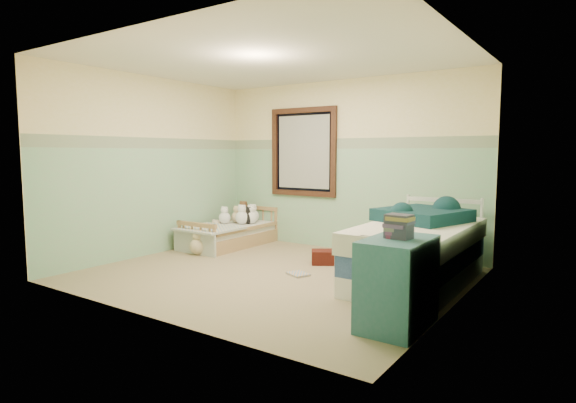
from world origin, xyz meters
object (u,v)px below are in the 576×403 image
Objects in this scene: twin_bed_frame at (416,274)px; red_pillow at (323,257)px; plush_floor_tan at (198,246)px; dresser at (397,283)px; floor_book at (298,274)px; toddler_bed_frame at (230,239)px; plush_floor_cream at (216,235)px.

red_pillow is (-1.33, 0.24, -0.02)m from twin_bed_frame.
plush_floor_tan is 0.32× the size of dresser.
dresser reaches higher than floor_book.
twin_bed_frame reaches higher than toddler_bed_frame.
dresser reaches higher than red_pillow.
twin_bed_frame is 7.67× the size of floor_book.
plush_floor_tan reaches higher than red_pillow.
red_pillow is (1.74, 0.52, -0.03)m from plush_floor_tan.
floor_book is at bearing -4.33° from plush_floor_tan.
twin_bed_frame is at bearing -10.25° from red_pillow.
plush_floor_cream is 0.34× the size of dresser.
plush_floor_tan is at bearing 162.43° from dresser.
plush_floor_tan is (0.07, -0.77, 0.02)m from toddler_bed_frame.
toddler_bed_frame is at bearing 177.60° from floor_book.
twin_bed_frame is at bearing 5.23° from plush_floor_tan.
toddler_bed_frame is 5.97× the size of floor_book.
twin_bed_frame is 6.86× the size of red_pillow.
plush_floor_cream is 3.50m from twin_bed_frame.
plush_floor_cream reaches higher than red_pillow.
plush_floor_tan reaches higher than twin_bed_frame.
plush_floor_tan reaches higher than floor_book.
twin_bed_frame reaches higher than floor_book.
red_pillow is at bearing 135.82° from dresser.
toddler_bed_frame is 3.91m from dresser.
plush_floor_cream is at bearing 116.25° from plush_floor_tan.
floor_book is (1.85, -0.91, -0.09)m from toddler_bed_frame.
plush_floor_cream is 2.38m from floor_book.
twin_bed_frame is at bearing -8.59° from plush_floor_cream.
toddler_bed_frame is at bearing 151.90° from dresser.
twin_bed_frame is (3.13, -0.49, 0.01)m from toddler_bed_frame.
red_pillow is 0.66m from floor_book.
plush_floor_tan is at bearing -163.33° from red_pillow.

